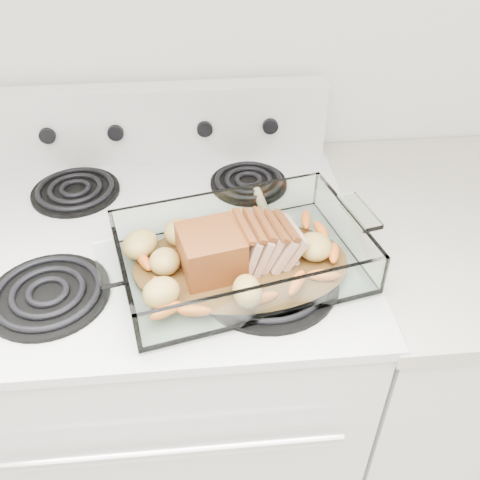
{
  "coord_description": "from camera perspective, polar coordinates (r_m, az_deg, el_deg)",
  "views": [
    {
      "loc": [
        0.08,
        0.81,
        1.59
      ],
      "look_at": [
        0.15,
        1.55,
        0.99
      ],
      "focal_mm": 40.0,
      "sensor_mm": 36.0,
      "label": 1
    }
  ],
  "objects": [
    {
      "name": "counter_right",
      "position": [
        1.52,
        19.85,
        -11.82
      ],
      "size": [
        0.58,
        0.68,
        0.93
      ],
      "color": "white",
      "rests_on": "ground"
    },
    {
      "name": "pork_roast",
      "position": [
        0.94,
        -1.16,
        -0.83
      ],
      "size": [
        0.22,
        0.1,
        0.08
      ],
      "rotation": [
        0.0,
        0.0,
        0.08
      ],
      "color": "brown",
      "rests_on": "baking_dish"
    },
    {
      "name": "roast_vegetables",
      "position": [
        0.98,
        -0.34,
        -0.18
      ],
      "size": [
        0.38,
        0.21,
        0.05
      ],
      "rotation": [
        0.0,
        0.0,
        0.22
      ],
      "color": "orange",
      "rests_on": "baking_dish"
    },
    {
      "name": "wooden_spoon",
      "position": [
        1.02,
        4.65,
        -0.7
      ],
      "size": [
        0.08,
        0.3,
        0.02
      ],
      "rotation": [
        0.0,
        0.0,
        0.1
      ],
      "color": "beige",
      "rests_on": "electric_range"
    },
    {
      "name": "baking_dish",
      "position": [
        0.96,
        0.11,
        -2.01
      ],
      "size": [
        0.42,
        0.28,
        0.08
      ],
      "rotation": [
        0.0,
        0.0,
        0.23
      ],
      "color": "white",
      "rests_on": "electric_range"
    },
    {
      "name": "electric_range",
      "position": [
        1.4,
        -6.6,
        -13.99
      ],
      "size": [
        0.78,
        0.7,
        1.12
      ],
      "color": "white",
      "rests_on": "ground"
    }
  ]
}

